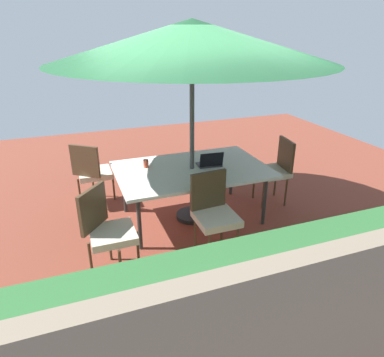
{
  "coord_description": "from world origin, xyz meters",
  "views": [
    {
      "loc": [
        1.5,
        4.05,
        2.48
      ],
      "look_at": [
        0.0,
        0.0,
        0.6
      ],
      "focal_mm": 32.76,
      "sensor_mm": 36.0,
      "label": 1
    }
  ],
  "objects_px": {
    "chair_north": "(214,211)",
    "laptop": "(210,163)",
    "chair_northeast": "(107,228)",
    "patio_umbrella": "(192,41)",
    "chair_west": "(275,168)",
    "chair_southeast": "(92,171)",
    "cup": "(146,164)",
    "dining_table": "(192,171)"
  },
  "relations": [
    {
      "from": "chair_north",
      "to": "chair_southeast",
      "type": "xyz_separation_m",
      "value": [
        1.17,
        -1.73,
        0.0
      ]
    },
    {
      "from": "laptop",
      "to": "dining_table",
      "type": "bearing_deg",
      "value": 3.56
    },
    {
      "from": "chair_west",
      "to": "dining_table",
      "type": "bearing_deg",
      "value": -80.91
    },
    {
      "from": "patio_umbrella",
      "to": "laptop",
      "type": "height_order",
      "value": "patio_umbrella"
    },
    {
      "from": "chair_west",
      "to": "cup",
      "type": "bearing_deg",
      "value": -88.85
    },
    {
      "from": "chair_northeast",
      "to": "chair_west",
      "type": "height_order",
      "value": "same"
    },
    {
      "from": "patio_umbrella",
      "to": "chair_west",
      "type": "distance_m",
      "value": 2.22
    },
    {
      "from": "patio_umbrella",
      "to": "chair_southeast",
      "type": "height_order",
      "value": "patio_umbrella"
    },
    {
      "from": "dining_table",
      "to": "chair_southeast",
      "type": "relative_size",
      "value": 2.03
    },
    {
      "from": "patio_umbrella",
      "to": "chair_west",
      "type": "height_order",
      "value": "patio_umbrella"
    },
    {
      "from": "cup",
      "to": "chair_north",
      "type": "bearing_deg",
      "value": 114.7
    },
    {
      "from": "patio_umbrella",
      "to": "chair_northeast",
      "type": "relative_size",
      "value": 3.43
    },
    {
      "from": "dining_table",
      "to": "chair_north",
      "type": "height_order",
      "value": "chair_north"
    },
    {
      "from": "dining_table",
      "to": "chair_west",
      "type": "distance_m",
      "value": 1.34
    },
    {
      "from": "dining_table",
      "to": "chair_northeast",
      "type": "height_order",
      "value": "chair_northeast"
    },
    {
      "from": "chair_north",
      "to": "laptop",
      "type": "relative_size",
      "value": 2.86
    },
    {
      "from": "chair_southeast",
      "to": "chair_west",
      "type": "distance_m",
      "value": 2.69
    },
    {
      "from": "dining_table",
      "to": "chair_north",
      "type": "distance_m",
      "value": 0.88
    },
    {
      "from": "chair_north",
      "to": "chair_northeast",
      "type": "relative_size",
      "value": 1.0
    },
    {
      "from": "chair_north",
      "to": "laptop",
      "type": "distance_m",
      "value": 0.94
    },
    {
      "from": "chair_north",
      "to": "chair_northeast",
      "type": "distance_m",
      "value": 1.19
    },
    {
      "from": "patio_umbrella",
      "to": "chair_southeast",
      "type": "bearing_deg",
      "value": -35.1
    },
    {
      "from": "chair_west",
      "to": "laptop",
      "type": "relative_size",
      "value": 2.86
    },
    {
      "from": "chair_west",
      "to": "laptop",
      "type": "height_order",
      "value": "chair_west"
    },
    {
      "from": "dining_table",
      "to": "patio_umbrella",
      "type": "xyz_separation_m",
      "value": [
        0.0,
        0.0,
        1.62
      ]
    },
    {
      "from": "chair_north",
      "to": "chair_northeast",
      "type": "height_order",
      "value": "same"
    },
    {
      "from": "chair_southeast",
      "to": "laptop",
      "type": "bearing_deg",
      "value": -172.85
    },
    {
      "from": "patio_umbrella",
      "to": "chair_north",
      "type": "bearing_deg",
      "value": 86.43
    },
    {
      "from": "chair_southeast",
      "to": "cup",
      "type": "distance_m",
      "value": 0.94
    },
    {
      "from": "chair_north",
      "to": "chair_west",
      "type": "relative_size",
      "value": 1.0
    },
    {
      "from": "dining_table",
      "to": "patio_umbrella",
      "type": "relative_size",
      "value": 0.59
    },
    {
      "from": "chair_north",
      "to": "laptop",
      "type": "bearing_deg",
      "value": 65.71
    },
    {
      "from": "chair_northeast",
      "to": "patio_umbrella",
      "type": "bearing_deg",
      "value": -16.51
    },
    {
      "from": "chair_northeast",
      "to": "cup",
      "type": "relative_size",
      "value": 9.25
    },
    {
      "from": "chair_north",
      "to": "chair_west",
      "type": "bearing_deg",
      "value": 28.56
    },
    {
      "from": "chair_west",
      "to": "chair_northeast",
      "type": "bearing_deg",
      "value": -64.43
    },
    {
      "from": "dining_table",
      "to": "chair_north",
      "type": "relative_size",
      "value": 2.03
    },
    {
      "from": "patio_umbrella",
      "to": "chair_west",
      "type": "bearing_deg",
      "value": -178.34
    },
    {
      "from": "chair_northeast",
      "to": "chair_southeast",
      "type": "xyz_separation_m",
      "value": [
        -0.02,
        -1.67,
        0.0
      ]
    },
    {
      "from": "chair_northeast",
      "to": "chair_west",
      "type": "distance_m",
      "value": 2.71
    },
    {
      "from": "patio_umbrella",
      "to": "laptop",
      "type": "bearing_deg",
      "value": 177.99
    },
    {
      "from": "dining_table",
      "to": "laptop",
      "type": "distance_m",
      "value": 0.27
    }
  ]
}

